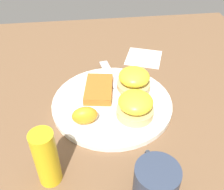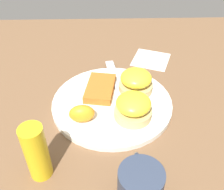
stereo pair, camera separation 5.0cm
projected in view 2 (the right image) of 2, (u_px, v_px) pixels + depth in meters
name	position (u px, v px, depth m)	size (l,w,h in m)	color
ground_plane	(112.00, 105.00, 0.68)	(1.10, 1.10, 0.00)	brown
plate	(112.00, 103.00, 0.68)	(0.31, 0.31, 0.01)	silver
sandwich_benedict_left	(133.00, 107.00, 0.61)	(0.09, 0.09, 0.06)	tan
sandwich_benedict_right	(136.00, 82.00, 0.69)	(0.09, 0.09, 0.06)	tan
hashbrown_patty	(100.00, 88.00, 0.70)	(0.12, 0.07, 0.02)	#B05D20
orange_wedge	(82.00, 114.00, 0.61)	(0.06, 0.04, 0.04)	orange
fork	(114.00, 81.00, 0.74)	(0.23, 0.06, 0.00)	silver
cup	(140.00, 190.00, 0.44)	(0.11, 0.08, 0.10)	#2D384C
napkin	(151.00, 59.00, 0.85)	(0.11, 0.11, 0.00)	white
condiment_bottle	(36.00, 153.00, 0.49)	(0.04, 0.04, 0.13)	gold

